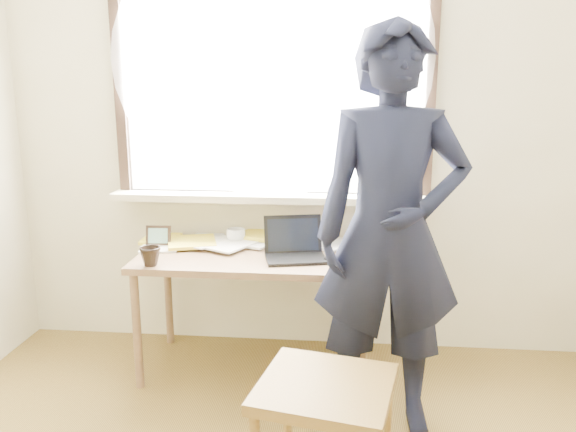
# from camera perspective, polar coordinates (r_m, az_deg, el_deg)

# --- Properties ---
(room_shell) EXTENTS (3.52, 4.02, 2.61)m
(room_shell) POSITION_cam_1_polar(r_m,az_deg,el_deg) (1.47, -3.46, 16.22)
(room_shell) COLOR beige
(room_shell) RESTS_ON ground
(desk) EXTENTS (1.25, 0.62, 0.67)m
(desk) POSITION_cam_1_polar(r_m,az_deg,el_deg) (3.07, -3.39, -5.13)
(desk) COLOR brown
(desk) RESTS_ON ground
(laptop) EXTENTS (0.36, 0.31, 0.21)m
(laptop) POSITION_cam_1_polar(r_m,az_deg,el_deg) (2.97, 0.67, -3.28)
(laptop) COLOR black
(laptop) RESTS_ON desk
(mug_white) EXTENTS (0.15, 0.15, 0.09)m
(mug_white) POSITION_cam_1_polar(r_m,az_deg,el_deg) (3.25, -5.31, -2.04)
(mug_white) COLOR white
(mug_white) RESTS_ON desk
(mug_dark) EXTENTS (0.14, 0.14, 0.10)m
(mug_dark) POSITION_cam_1_polar(r_m,az_deg,el_deg) (2.92, -13.81, -4.01)
(mug_dark) COLOR black
(mug_dark) RESTS_ON desk
(mouse) EXTENTS (0.09, 0.06, 0.04)m
(mouse) POSITION_cam_1_polar(r_m,az_deg,el_deg) (2.91, 4.54, -4.35)
(mouse) COLOR black
(mouse) RESTS_ON desk
(desk_clutter) EXTENTS (0.82, 0.51, 0.04)m
(desk_clutter) POSITION_cam_1_polar(r_m,az_deg,el_deg) (3.22, -9.28, -2.68)
(desk_clutter) COLOR white
(desk_clutter) RESTS_ON desk
(book_a) EXTENTS (0.19, 0.25, 0.02)m
(book_a) POSITION_cam_1_polar(r_m,az_deg,el_deg) (3.34, -9.92, -2.32)
(book_a) COLOR white
(book_a) RESTS_ON desk
(book_b) EXTENTS (0.29, 0.30, 0.02)m
(book_b) POSITION_cam_1_polar(r_m,az_deg,el_deg) (3.25, 3.61, -2.62)
(book_b) COLOR white
(book_b) RESTS_ON desk
(picture_frame) EXTENTS (0.14, 0.02, 0.11)m
(picture_frame) POSITION_cam_1_polar(r_m,az_deg,el_deg) (3.26, -13.02, -2.08)
(picture_frame) COLOR black
(picture_frame) RESTS_ON desk
(work_chair) EXTENTS (0.56, 0.55, 0.49)m
(work_chair) POSITION_cam_1_polar(r_m,az_deg,el_deg) (2.19, 3.80, -18.29)
(work_chair) COLOR brown
(work_chair) RESTS_ON ground
(person) EXTENTS (0.68, 0.46, 1.84)m
(person) POSITION_cam_1_polar(r_m,az_deg,el_deg) (2.53, 10.33, -1.77)
(person) COLOR black
(person) RESTS_ON ground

